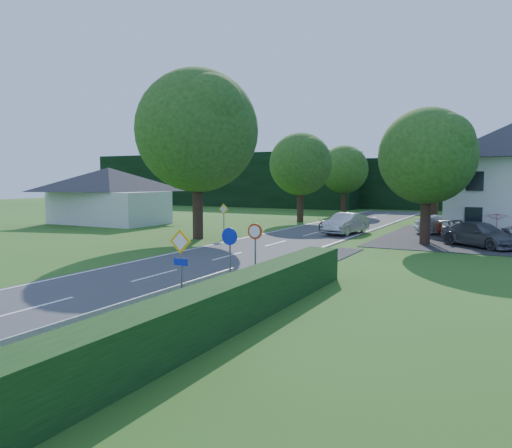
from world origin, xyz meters
The scene contains 26 objects.
road centered at (0.00, 20.00, 0.02)m, with size 7.00×80.00×0.04m, color #3B3B3D.
footpath centered at (4.95, 2.00, 0.02)m, with size 1.50×44.00×0.04m, color black.
parking_pad centered at (12.00, 33.00, 0.02)m, with size 14.00×16.00×0.04m, color black.
line_edge_left centered at (-3.25, 20.00, 0.04)m, with size 0.12×80.00×0.01m, color white.
line_edge_right centered at (3.25, 20.00, 0.04)m, with size 0.12×80.00×0.01m, color white.
line_centre centered at (0.00, 20.00, 0.04)m, with size 0.12×80.00×0.01m, color white, non-canonical shape.
tree_main centered at (-6.00, 24.00, 5.82)m, with size 9.40×9.40×11.64m, color #1F4414, non-canonical shape.
tree_left_far centered at (-5.00, 40.00, 4.29)m, with size 7.00×7.00×8.58m, color #1F4414, non-canonical shape.
tree_right_far centered at (7.00, 42.00, 4.54)m, with size 7.40×7.40×9.09m, color #1F4414, non-canonical shape.
tree_left_back centered at (-4.50, 52.00, 4.04)m, with size 6.60×6.60×8.07m, color #1F4414, non-canonical shape.
tree_right_back centered at (6.00, 50.00, 3.78)m, with size 6.20×6.20×7.56m, color #1F4414, non-canonical shape.
tree_right_mid centered at (8.50, 28.00, 4.29)m, with size 7.00×7.00×8.58m, color #1F4414, non-canonical shape.
treeline_left centered at (-28.00, 62.00, 4.00)m, with size 44.00×6.00×8.00m, color black.
treeline_right centered at (8.00, 66.00, 3.50)m, with size 30.00×5.00×7.00m, color black.
bungalow_left centered at (-20.00, 30.00, 2.71)m, with size 11.00×6.50×5.20m.
streetlight centered at (8.06, 30.00, 4.46)m, with size 2.03×0.18×8.00m.
sign_priority_right centered at (4.30, 7.98, 1.80)m, with size 0.78×0.09×2.59m.
sign_roundabout centered at (4.30, 10.98, 1.67)m, with size 0.64×0.08×2.37m.
sign_speed_limit centered at (4.30, 12.97, 1.77)m, with size 0.64×0.11×2.37m.
sign_priority_left centered at (-4.50, 24.98, 1.72)m, with size 0.78×0.09×2.44m.
moving_car centered at (2.29, 31.41, 0.83)m, with size 1.66×4.77×1.57m, color #B2B1B6.
motorcycle centered at (-0.16, 33.29, 0.53)m, with size 0.65×1.85×0.97m, color black.
parked_car_red centered at (10.83, 33.00, 0.79)m, with size 1.76×4.38×1.49m, color maroon.
parked_car_silver_a centered at (8.92, 34.54, 0.75)m, with size 1.50×4.30×1.42m, color #BCBDC2.
parked_car_grey centered at (11.67, 28.37, 0.78)m, with size 2.07×5.08×1.48m, color #535358.
parasol centered at (12.44, 31.65, 0.99)m, with size 2.07×2.11×1.90m, color red.
Camera 1 is at (13.58, -4.62, 4.14)m, focal length 35.00 mm.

